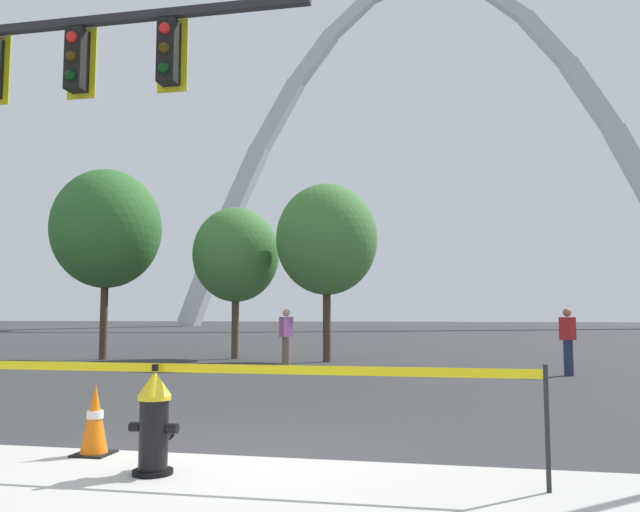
{
  "coord_description": "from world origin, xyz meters",
  "views": [
    {
      "loc": [
        2.13,
        -6.31,
        1.45
      ],
      "look_at": [
        -0.16,
        5.0,
        2.5
      ],
      "focal_mm": 35.9,
      "sensor_mm": 36.0,
      "label": 1
    }
  ],
  "objects_px": {
    "traffic_cone_by_hydrant": "(95,420)",
    "pedestrian_walking_left": "(568,341)",
    "fire_hydrant": "(154,422)",
    "pedestrian_standing_center": "(286,338)",
    "monument_arch": "(428,162)"
  },
  "relations": [
    {
      "from": "pedestrian_standing_center",
      "to": "fire_hydrant",
      "type": "bearing_deg",
      "value": -81.58
    },
    {
      "from": "pedestrian_standing_center",
      "to": "monument_arch",
      "type": "bearing_deg",
      "value": 87.78
    },
    {
      "from": "monument_arch",
      "to": "pedestrian_walking_left",
      "type": "relative_size",
      "value": 37.87
    },
    {
      "from": "traffic_cone_by_hydrant",
      "to": "pedestrian_walking_left",
      "type": "bearing_deg",
      "value": 57.59
    },
    {
      "from": "monument_arch",
      "to": "pedestrian_standing_center",
      "type": "distance_m",
      "value": 59.34
    },
    {
      "from": "traffic_cone_by_hydrant",
      "to": "pedestrian_standing_center",
      "type": "relative_size",
      "value": 0.46
    },
    {
      "from": "traffic_cone_by_hydrant",
      "to": "monument_arch",
      "type": "relative_size",
      "value": 0.01
    },
    {
      "from": "fire_hydrant",
      "to": "pedestrian_standing_center",
      "type": "xyz_separation_m",
      "value": [
        -1.67,
        11.27,
        0.35
      ]
    },
    {
      "from": "traffic_cone_by_hydrant",
      "to": "pedestrian_walking_left",
      "type": "height_order",
      "value": "pedestrian_walking_left"
    },
    {
      "from": "fire_hydrant",
      "to": "pedestrian_standing_center",
      "type": "relative_size",
      "value": 0.62
    },
    {
      "from": "fire_hydrant",
      "to": "monument_arch",
      "type": "relative_size",
      "value": 0.02
    },
    {
      "from": "pedestrian_walking_left",
      "to": "traffic_cone_by_hydrant",
      "type": "bearing_deg",
      "value": -122.41
    },
    {
      "from": "monument_arch",
      "to": "pedestrian_walking_left",
      "type": "distance_m",
      "value": 60.11
    },
    {
      "from": "traffic_cone_by_hydrant",
      "to": "pedestrian_walking_left",
      "type": "distance_m",
      "value": 11.86
    },
    {
      "from": "monument_arch",
      "to": "pedestrian_standing_center",
      "type": "xyz_separation_m",
      "value": [
        -2.19,
        -56.48,
        -18.04
      ]
    }
  ]
}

